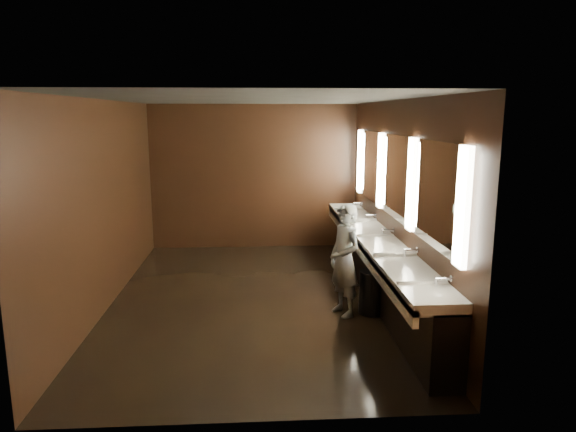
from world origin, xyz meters
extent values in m
plane|color=black|center=(0.00, 0.00, 0.00)|extent=(6.00, 6.00, 0.00)
cube|color=#2D2D2B|center=(0.00, 0.00, 2.80)|extent=(4.00, 6.00, 0.02)
cube|color=black|center=(0.00, 3.00, 1.40)|extent=(4.00, 0.02, 2.80)
cube|color=black|center=(0.00, -3.00, 1.40)|extent=(4.00, 0.02, 2.80)
cube|color=black|center=(-2.00, 0.00, 1.40)|extent=(0.02, 6.00, 2.80)
cube|color=black|center=(2.00, 0.00, 1.40)|extent=(0.02, 6.00, 2.80)
cube|color=black|center=(1.82, 0.00, 0.40)|extent=(0.36, 5.40, 0.81)
cube|color=white|center=(1.73, 0.00, 0.85)|extent=(0.55, 5.40, 0.12)
cube|color=white|center=(1.48, 0.00, 0.77)|extent=(0.06, 5.40, 0.18)
cylinder|color=silver|center=(1.91, -2.20, 0.99)|extent=(0.18, 0.04, 0.04)
cylinder|color=silver|center=(1.91, -1.10, 0.99)|extent=(0.18, 0.04, 0.04)
cylinder|color=silver|center=(1.91, 0.00, 0.99)|extent=(0.18, 0.04, 0.04)
cylinder|color=silver|center=(1.91, 1.10, 0.99)|extent=(0.18, 0.04, 0.04)
cylinder|color=silver|center=(1.91, 2.20, 0.99)|extent=(0.18, 0.04, 0.04)
cube|color=white|center=(1.97, -2.40, 1.75)|extent=(0.06, 0.22, 1.15)
cube|color=white|center=(1.99, -1.60, 1.75)|extent=(0.03, 1.32, 1.15)
cube|color=white|center=(1.97, -0.80, 1.75)|extent=(0.06, 0.23, 1.15)
cube|color=white|center=(1.99, 0.00, 1.75)|extent=(0.03, 1.32, 1.15)
cube|color=white|center=(1.97, 0.80, 1.75)|extent=(0.06, 0.23, 1.15)
cube|color=white|center=(1.99, 1.60, 1.75)|extent=(0.03, 1.32, 1.15)
cube|color=white|center=(1.97, 2.40, 1.75)|extent=(0.06, 0.22, 1.15)
imported|color=#92ADDA|center=(1.18, -0.63, 0.74)|extent=(0.54, 0.64, 1.48)
cylinder|color=black|center=(1.58, -0.60, 0.29)|extent=(0.47, 0.47, 0.58)
camera|label=1|loc=(0.05, -7.00, 2.60)|focal=32.00mm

